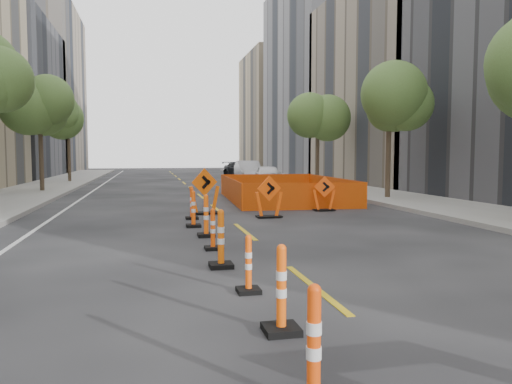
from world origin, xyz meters
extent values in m
plane|color=black|center=(0.00, 0.00, 0.00)|extent=(140.00, 140.00, 0.00)
cube|color=gray|center=(9.00, 12.00, 0.07)|extent=(4.00, 90.00, 0.15)
cube|color=gray|center=(-17.00, 55.60, 10.00)|extent=(12.00, 20.00, 20.00)
cube|color=gray|center=(17.00, 23.80, 7.00)|extent=(12.00, 16.00, 14.00)
cube|color=gray|center=(17.00, 40.20, 10.00)|extent=(12.00, 18.00, 20.00)
cube|color=tan|center=(17.00, 58.60, 8.00)|extent=(12.00, 14.00, 16.00)
cylinder|color=#382B1E|center=(-8.40, 20.00, 1.57)|extent=(0.24, 0.24, 3.15)
sphere|color=#4B662C|center=(-8.40, 20.00, 4.55)|extent=(2.80, 2.80, 2.80)
cylinder|color=#382B1E|center=(-8.40, 30.00, 1.57)|extent=(0.24, 0.24, 3.15)
sphere|color=#4B662C|center=(-8.40, 30.00, 4.55)|extent=(2.80, 2.80, 2.80)
cylinder|color=#382B1E|center=(8.40, 12.00, 1.57)|extent=(0.24, 0.24, 3.15)
sphere|color=#4B662C|center=(8.40, 12.00, 4.55)|extent=(2.80, 2.80, 2.80)
cylinder|color=#382B1E|center=(8.40, 22.00, 1.57)|extent=(0.24, 0.24, 3.15)
sphere|color=#4B662C|center=(8.40, 22.00, 4.55)|extent=(2.80, 2.80, 2.80)
imported|color=silver|center=(5.10, 22.34, 0.73)|extent=(2.40, 4.52, 1.46)
imported|color=#B0AFB5|center=(5.30, 29.97, 0.82)|extent=(1.94, 5.02, 1.63)
imported|color=black|center=(5.88, 35.60, 0.74)|extent=(3.48, 5.48, 1.48)
camera|label=1|loc=(-2.61, -9.57, 2.16)|focal=35.00mm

